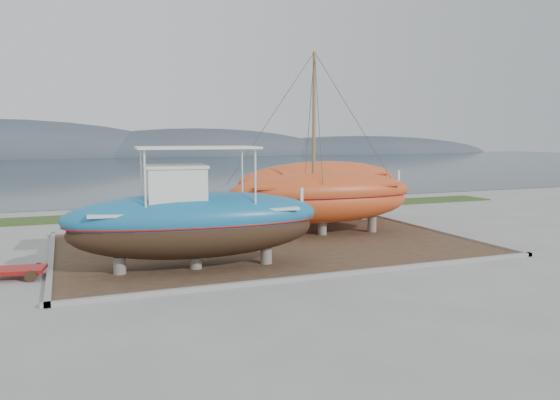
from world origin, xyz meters
name	(u,v)px	position (x,y,z in m)	size (l,w,h in m)	color
ground	(305,264)	(0.00, 0.00, 0.00)	(140.00, 140.00, 0.00)	gray
dirt_patch	(269,244)	(0.00, 4.00, 0.03)	(18.00, 12.00, 0.06)	#422D1E
curb_frame	(269,243)	(0.00, 4.00, 0.07)	(18.60, 12.60, 0.15)	gray
grass_strip	(207,212)	(0.00, 15.50, 0.04)	(44.00, 3.00, 0.08)	#284219
sea	(121,168)	(0.00, 70.00, 0.00)	(260.00, 100.00, 0.04)	#182A31
mountain_ridge	(99,156)	(0.00, 125.00, 0.00)	(200.00, 36.00, 20.00)	#333D49
blue_caique	(195,208)	(-4.12, 0.66, 2.30)	(9.32, 2.91, 4.48)	#19699C
white_dinghy	(152,232)	(-5.02, 5.11, 0.73)	(4.49, 1.68, 1.35)	silver
orange_sailboat	(323,145)	(3.26, 5.19, 4.47)	(9.42, 2.78, 8.81)	#C2471D
orange_bare_hull	(321,193)	(4.75, 8.38, 1.74)	(10.28, 3.08, 3.37)	#C2471D
red_trailer	(18,273)	(-10.11, 1.76, 0.18)	(2.58, 1.29, 0.37)	#A31512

